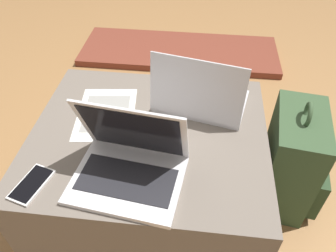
# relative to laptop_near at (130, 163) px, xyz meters

# --- Properties ---
(ground_plane) EXTENTS (14.00, 14.00, 0.00)m
(ground_plane) POSITION_rel_laptop_near_xyz_m (0.03, 0.19, -0.51)
(ground_plane) COLOR #9E7042
(ottoman) EXTENTS (0.83, 0.71, 0.45)m
(ottoman) POSITION_rel_laptop_near_xyz_m (0.03, 0.19, -0.28)
(ottoman) COLOR #3D3832
(ottoman) RESTS_ON ground_plane
(laptop_near) EXTENTS (0.36, 0.30, 0.26)m
(laptop_near) POSITION_rel_laptop_near_xyz_m (0.00, 0.00, 0.00)
(laptop_near) COLOR silver
(laptop_near) RESTS_ON ottoman
(laptop_far) EXTENTS (0.37, 0.30, 0.24)m
(laptop_far) POSITION_rel_laptop_near_xyz_m (0.19, 0.34, -0.00)
(laptop_far) COLOR silver
(laptop_far) RESTS_ON ottoman
(cell_phone) EXTENTS (0.11, 0.15, 0.01)m
(cell_phone) POSITION_rel_laptop_near_xyz_m (-0.29, -0.08, -0.05)
(cell_phone) COLOR white
(cell_phone) RESTS_ON ottoman
(backpack) EXTENTS (0.28, 0.35, 0.53)m
(backpack) POSITION_rel_laptop_near_xyz_m (0.60, 0.32, -0.29)
(backpack) COLOR #385133
(backpack) RESTS_ON ground_plane
(paper_sheet) EXTENTS (0.24, 0.32, 0.00)m
(paper_sheet) POSITION_rel_laptop_near_xyz_m (-0.15, 0.27, -0.05)
(paper_sheet) COLOR silver
(paper_sheet) RESTS_ON ottoman
(fireplace_hearth) EXTENTS (1.40, 0.50, 0.04)m
(fireplace_hearth) POSITION_rel_laptop_near_xyz_m (0.03, 1.48, -0.49)
(fireplace_hearth) COLOR brown
(fireplace_hearth) RESTS_ON ground_plane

